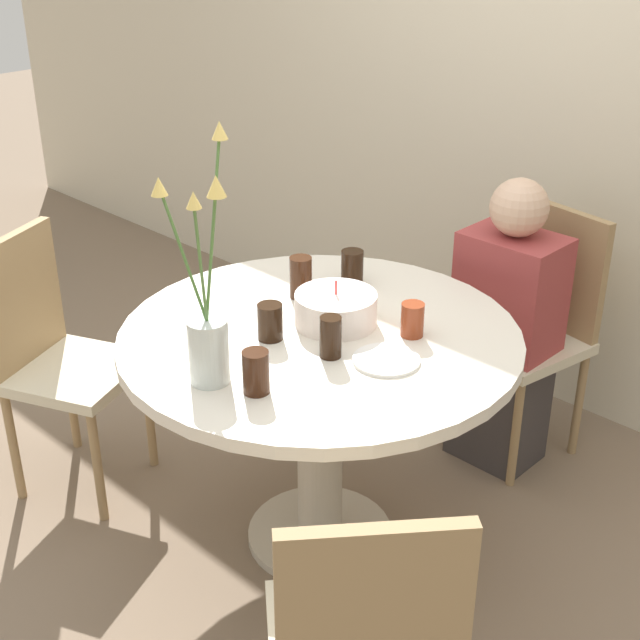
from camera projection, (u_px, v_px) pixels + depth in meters
ground_plane at (320, 537)px, 2.99m from camera, size 16.00×16.00×0.00m
wall_back at (577, 84)px, 3.28m from camera, size 8.00×0.05×2.60m
dining_table at (320, 377)px, 2.71m from camera, size 1.20×1.20×0.78m
chair_left_flank at (537, 318)px, 3.27m from camera, size 0.46×0.46×0.94m
chair_near_front at (53, 348)px, 3.06m from camera, size 0.53×0.53×0.94m
birthday_cake at (336, 309)px, 2.67m from camera, size 0.25×0.25×0.14m
flower_vase at (207, 325)px, 2.31m from camera, size 0.20×0.24×0.67m
side_plate at (387, 360)px, 2.48m from camera, size 0.19×0.19×0.01m
drink_glass_0 at (412, 320)px, 2.60m from camera, size 0.07×0.07×0.10m
drink_glass_1 at (301, 277)px, 2.83m from camera, size 0.07×0.07×0.14m
drink_glass_2 at (352, 267)px, 2.93m from camera, size 0.07×0.07×0.12m
drink_glass_3 at (270, 322)px, 2.58m from camera, size 0.07×0.07×0.11m
drink_glass_4 at (256, 372)px, 2.31m from camera, size 0.07×0.07×0.12m
drink_glass_5 at (331, 337)px, 2.48m from camera, size 0.06×0.06×0.12m
person_woman at (506, 335)px, 3.19m from camera, size 0.34×0.24×1.10m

